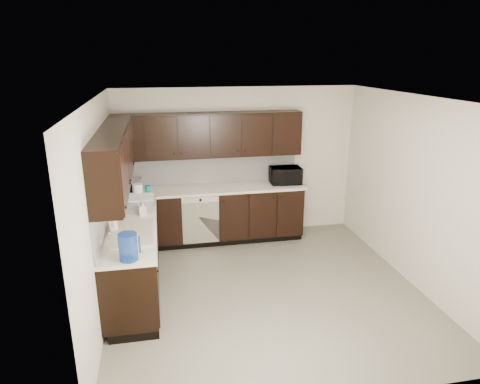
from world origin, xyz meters
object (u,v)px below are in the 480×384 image
Objects in this scene: sink at (131,239)px; storage_bin at (136,204)px; microwave at (285,175)px; toaster_oven at (131,186)px; blue_pitcher at (128,247)px.

storage_bin is (0.04, 0.85, 0.15)m from sink.
microwave reaches higher than storage_bin.
toaster_oven is (-0.07, 1.69, 0.16)m from sink.
toaster_oven reaches higher than storage_bin.
microwave reaches higher than toaster_oven.
toaster_oven is 1.12× the size of blue_pitcher.
microwave is 1.09× the size of storage_bin.
microwave is (2.43, 1.70, 0.20)m from sink.
storage_bin is at bearing 87.08° from sink.
blue_pitcher is (0.02, -0.69, 0.20)m from sink.
microwave is 1.53× the size of toaster_oven.
microwave is at bearing 19.56° from storage_bin.
blue_pitcher reaches higher than toaster_oven.
toaster_oven is 2.38m from blue_pitcher.
toaster_oven is 0.84m from storage_bin.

